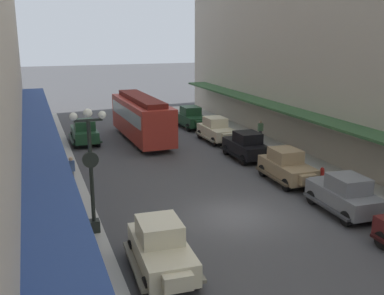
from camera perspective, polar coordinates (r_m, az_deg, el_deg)
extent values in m
plane|color=#424244|center=(21.11, 5.61, -8.56)|extent=(200.00, 200.00, 0.00)
cube|color=#B7B5AD|center=(19.32, -15.33, -11.05)|extent=(3.00, 60.00, 0.15)
cube|color=#B7B5AD|center=(25.07, 21.38, -5.58)|extent=(3.00, 60.00, 0.15)
cube|color=navy|center=(18.26, -17.80, -2.89)|extent=(1.80, 54.00, 0.16)
cube|color=slate|center=(22.30, 18.51, -5.95)|extent=(1.85, 3.96, 0.80)
cube|color=slate|center=(21.87, 19.05, -4.32)|extent=(1.51, 1.76, 0.70)
cube|color=#8C9EA8|center=(21.87, 19.05, -4.32)|extent=(1.43, 1.72, 0.42)
cube|color=slate|center=(23.93, 15.55, -4.22)|extent=(0.95, 0.40, 0.52)
cube|color=#393A3D|center=(21.89, 16.41, -7.07)|extent=(0.38, 3.52, 0.12)
cube|color=#393A3D|center=(22.96, 20.38, -6.38)|extent=(0.38, 3.52, 0.12)
cylinder|color=black|center=(23.05, 14.81, -6.07)|extent=(0.25, 0.69, 0.68)
cylinder|color=black|center=(23.92, 18.11, -5.56)|extent=(0.25, 0.69, 0.68)
cylinder|color=black|center=(20.97, 18.80, -8.46)|extent=(0.25, 0.69, 0.68)
cylinder|color=black|center=(21.93, 22.25, -7.77)|extent=(0.25, 0.69, 0.68)
cylinder|color=black|center=(19.45, 22.77, -10.67)|extent=(0.24, 0.69, 0.68)
cube|color=beige|center=(16.23, -3.86, -13.03)|extent=(1.87, 3.97, 0.80)
cube|color=beige|center=(16.12, -4.12, -10.27)|extent=(1.51, 1.76, 0.70)
cube|color=#8C9EA8|center=(16.12, -4.12, -10.27)|extent=(1.44, 1.72, 0.42)
cube|color=beige|center=(14.40, -1.78, -16.61)|extent=(0.95, 0.40, 0.52)
cube|color=#6D6856|center=(16.60, -0.56, -13.59)|extent=(0.39, 3.52, 0.12)
cube|color=#6D6856|center=(16.22, -7.21, -14.43)|extent=(0.39, 3.52, 0.12)
cylinder|color=black|center=(15.46, 0.44, -16.19)|extent=(0.25, 0.69, 0.68)
cylinder|color=black|center=(15.11, -5.67, -17.05)|extent=(0.25, 0.69, 0.68)
cylinder|color=black|center=(17.77, -2.31, -11.90)|extent=(0.25, 0.69, 0.68)
cylinder|color=black|center=(17.47, -7.56, -12.51)|extent=(0.25, 0.69, 0.68)
cube|color=black|center=(30.20, 6.74, -0.04)|extent=(1.73, 3.91, 0.80)
cube|color=black|center=(29.80, 6.99, 1.24)|extent=(1.45, 1.71, 0.70)
cube|color=#8C9EA8|center=(29.80, 6.99, 1.24)|extent=(1.38, 1.68, 0.42)
cube|color=black|center=(32.05, 5.08, 0.94)|extent=(0.94, 0.37, 0.52)
cube|color=black|center=(29.88, 5.09, -0.78)|extent=(0.27, 3.51, 0.12)
cube|color=black|center=(30.70, 8.32, -0.47)|extent=(0.27, 3.51, 0.12)
cylinder|color=black|center=(31.16, 4.29, -0.29)|extent=(0.23, 0.68, 0.68)
cylinder|color=black|center=(31.83, 6.95, -0.04)|extent=(0.23, 0.68, 0.68)
cylinder|color=black|center=(28.77, 6.46, -1.58)|extent=(0.23, 0.68, 0.68)
cylinder|color=black|center=(29.50, 9.29, -1.28)|extent=(0.23, 0.68, 0.68)
cube|color=#193D23|center=(39.76, -0.06, 3.55)|extent=(1.77, 3.93, 0.80)
cube|color=#193D23|center=(39.85, -0.19, 4.67)|extent=(1.47, 1.73, 0.70)
cube|color=#8C9EA8|center=(39.85, -0.19, 4.67)|extent=(1.40, 1.69, 0.42)
cube|color=#193D23|center=(37.80, 1.10, 3.06)|extent=(0.94, 0.38, 0.52)
cube|color=black|center=(40.16, 1.21, 3.19)|extent=(0.31, 3.51, 0.12)
cube|color=black|center=(39.49, -1.35, 3.00)|extent=(0.31, 3.51, 0.12)
cylinder|color=black|center=(38.89, 1.77, 2.70)|extent=(0.23, 0.68, 0.68)
cylinder|color=black|center=(38.30, -0.46, 2.52)|extent=(0.23, 0.68, 0.68)
cylinder|color=black|center=(41.37, 0.31, 3.41)|extent=(0.23, 0.68, 0.68)
cylinder|color=black|center=(40.82, -1.80, 3.25)|extent=(0.23, 0.68, 0.68)
cube|color=#193D23|center=(35.03, -13.35, 1.68)|extent=(1.74, 3.92, 0.80)
cube|color=#193D23|center=(34.64, -13.37, 2.80)|extent=(1.46, 1.71, 0.70)
cube|color=#8C9EA8|center=(34.64, -13.37, 2.80)|extent=(1.38, 1.68, 0.42)
cube|color=#193D23|center=(37.10, -13.72, 2.43)|extent=(0.94, 0.37, 0.52)
cube|color=black|center=(35.02, -14.86, 1.04)|extent=(0.27, 3.51, 0.12)
cube|color=black|center=(35.21, -11.78, 1.29)|extent=(0.27, 3.51, 0.12)
cylinder|color=black|center=(36.38, -14.81, 1.40)|extent=(0.23, 0.68, 0.68)
cylinder|color=black|center=(36.53, -12.29, 1.60)|extent=(0.23, 0.68, 0.68)
cylinder|color=black|center=(33.73, -14.41, 0.43)|extent=(0.23, 0.68, 0.68)
cylinder|color=black|center=(33.89, -11.70, 0.65)|extent=(0.23, 0.68, 0.68)
cube|color=beige|center=(34.80, 3.08, 1.96)|extent=(1.77, 3.93, 0.80)
cube|color=beige|center=(34.87, 2.93, 3.25)|extent=(1.47, 1.73, 0.70)
cube|color=#8C9EA8|center=(34.87, 2.93, 3.25)|extent=(1.40, 1.69, 0.42)
cube|color=beige|center=(32.90, 4.59, 1.30)|extent=(0.94, 0.38, 0.52)
cube|color=#6D6856|center=(35.26, 4.49, 1.57)|extent=(0.31, 3.51, 0.12)
cube|color=#6D6856|center=(34.50, 1.63, 1.33)|extent=(0.31, 3.51, 0.12)
cylinder|color=black|center=(34.02, 5.25, 0.94)|extent=(0.23, 0.68, 0.68)
cylinder|color=black|center=(33.36, 2.76, 0.72)|extent=(0.23, 0.68, 0.68)
cylinder|color=black|center=(36.43, 3.36, 1.88)|extent=(0.23, 0.68, 0.68)
cylinder|color=black|center=(35.80, 1.00, 1.68)|extent=(0.23, 0.68, 0.68)
cube|color=#997F5B|center=(25.92, 11.85, -2.68)|extent=(1.81, 3.95, 0.80)
cube|color=#997F5B|center=(25.92, 11.66, -0.94)|extent=(1.49, 1.74, 0.70)
cube|color=#8C9EA8|center=(25.92, 11.66, -0.94)|extent=(1.42, 1.71, 0.42)
cube|color=#997F5B|center=(24.18, 14.36, -3.95)|extent=(0.95, 0.39, 0.52)
cube|color=#4C3F2D|center=(26.49, 13.60, -3.13)|extent=(0.34, 3.52, 0.12)
cube|color=#4C3F2D|center=(25.57, 9.96, -3.58)|extent=(0.34, 3.52, 0.12)
cylinder|color=black|center=(25.35, 14.92, -4.20)|extent=(0.24, 0.69, 0.68)
cylinder|color=black|center=(24.53, 11.74, -4.64)|extent=(0.24, 0.69, 0.68)
cylinder|color=black|center=(27.55, 11.86, -2.53)|extent=(0.24, 0.69, 0.68)
cylinder|color=black|center=(26.80, 8.86, -2.86)|extent=(0.24, 0.69, 0.68)
cube|color=#A52D23|center=(34.98, -6.34, 3.65)|extent=(2.76, 9.66, 2.70)
cube|color=#5B1913|center=(34.73, -6.41, 6.13)|extent=(1.73, 8.68, 0.36)
cube|color=#8C9EA8|center=(34.89, -6.36, 4.41)|extent=(2.76, 8.90, 0.95)
cube|color=black|center=(38.02, -7.42, 2.09)|extent=(2.03, 1.25, 0.40)
cube|color=black|center=(32.60, -4.93, 0.10)|extent=(2.03, 1.25, 0.40)
cube|color=black|center=(19.46, -12.18, -9.61)|extent=(0.44, 0.44, 0.50)
cylinder|color=black|center=(18.64, -12.56, -2.99)|extent=(0.16, 0.16, 4.20)
cube|color=black|center=(18.14, -12.91, 3.36)|extent=(1.10, 0.10, 0.10)
sphere|color=white|center=(18.05, -14.68, 3.78)|extent=(0.32, 0.32, 0.32)
sphere|color=white|center=(18.18, -11.23, 4.05)|extent=(0.32, 0.32, 0.32)
sphere|color=white|center=(18.09, -12.96, 4.23)|extent=(0.36, 0.36, 0.36)
cylinder|color=black|center=(18.51, -12.64, -1.51)|extent=(0.64, 0.18, 0.64)
cylinder|color=silver|center=(18.60, -12.68, -1.43)|extent=(0.56, 0.02, 0.56)
cylinder|color=#B21E19|center=(26.05, 16.01, -3.40)|extent=(0.24, 0.24, 0.70)
sphere|color=#B21E19|center=(25.94, 16.07, -2.63)|extent=(0.20, 0.20, 0.20)
cylinder|color=slate|center=(25.10, -14.83, -3.81)|extent=(0.24, 0.24, 0.85)
cube|color=#3F598C|center=(24.90, -14.93, -2.27)|extent=(0.36, 0.22, 0.56)
sphere|color=beige|center=(24.79, -14.99, -1.38)|extent=(0.22, 0.22, 0.22)
cylinder|color=#2D2D33|center=(34.41, 8.56, 1.40)|extent=(0.24, 0.24, 0.85)
cube|color=#4C724C|center=(34.26, 8.61, 2.55)|extent=(0.36, 0.22, 0.56)
sphere|color=beige|center=(34.18, 8.63, 3.20)|extent=(0.22, 0.22, 0.22)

